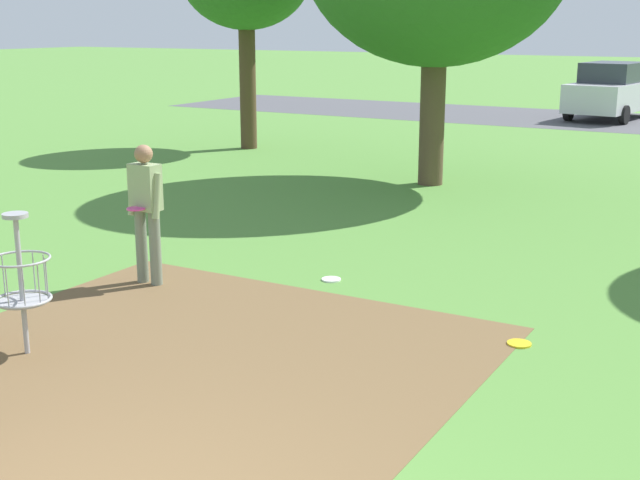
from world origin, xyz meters
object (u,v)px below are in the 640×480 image
object	(u,v)px
frisbee_mid_grass	(331,279)
parked_car_leftmost	(612,91)
disc_golf_basket	(17,278)
player_foreground_watching	(146,206)
frisbee_near_basket	(519,344)

from	to	relation	value
frisbee_mid_grass	parked_car_leftmost	size ratio (longest dim) A/B	0.05
frisbee_mid_grass	parked_car_leftmost	xyz separation A→B (m)	(-0.81, 20.47, 0.91)
disc_golf_basket	player_foreground_watching	xyz separation A→B (m)	(-0.42, 2.34, 0.21)
disc_golf_basket	frisbee_near_basket	size ratio (longest dim) A/B	5.76
disc_golf_basket	parked_car_leftmost	distance (m)	24.04
frisbee_near_basket	frisbee_mid_grass	distance (m)	2.86
player_foreground_watching	disc_golf_basket	bearing A→B (deg)	-79.74
disc_golf_basket	player_foreground_watching	distance (m)	2.39
disc_golf_basket	frisbee_near_basket	world-z (taller)	disc_golf_basket
player_foreground_watching	frisbee_mid_grass	size ratio (longest dim) A/B	7.10
disc_golf_basket	parked_car_leftmost	size ratio (longest dim) A/B	0.32
disc_golf_basket	parked_car_leftmost	world-z (taller)	parked_car_leftmost
disc_golf_basket	parked_car_leftmost	bearing A→B (deg)	88.48
disc_golf_basket	parked_car_leftmost	xyz separation A→B (m)	(0.64, 24.03, 0.17)
frisbee_near_basket	parked_car_leftmost	distance (m)	21.75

